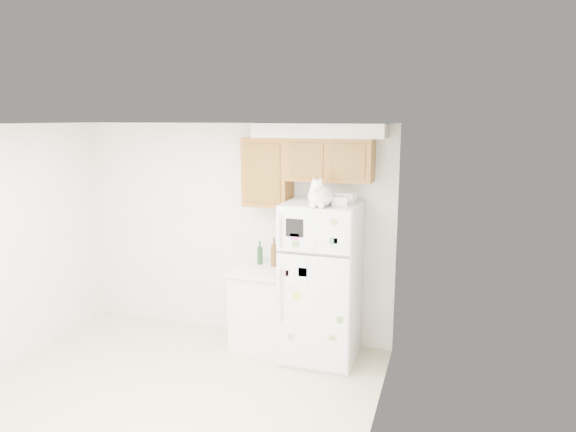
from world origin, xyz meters
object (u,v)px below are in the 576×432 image
at_px(cat, 320,195).
at_px(bottle_green, 260,252).
at_px(storage_box_front, 340,201).
at_px(base_counter, 263,307).
at_px(bottle_amber, 274,252).
at_px(storage_box_back, 346,198).
at_px(refrigerator, 321,282).

distance_m(cat, bottle_green, 1.20).
relative_size(cat, storage_box_front, 2.90).
relative_size(storage_box_front, bottle_green, 0.55).
relative_size(base_counter, bottle_amber, 2.81).
relative_size(storage_box_back, storage_box_front, 1.20).
distance_m(storage_box_back, bottle_green, 1.22).
bearing_deg(base_counter, storage_box_front, -12.24).
height_order(storage_box_back, bottle_green, storage_box_back).
distance_m(storage_box_front, bottle_amber, 1.08).
height_order(base_counter, bottle_amber, bottle_amber).
bearing_deg(bottle_green, base_counter, -59.33).
distance_m(base_counter, cat, 1.57).
bearing_deg(refrigerator, cat, -80.97).
height_order(storage_box_back, storage_box_front, storage_box_back).
bearing_deg(base_counter, refrigerator, -6.09).
bearing_deg(bottle_amber, base_counter, -133.00).
xyz_separation_m(refrigerator, cat, (0.04, -0.25, 0.96)).
relative_size(refrigerator, cat, 3.91).
bearing_deg(bottle_green, cat, -29.69).
bearing_deg(base_counter, storage_box_back, 0.99).
distance_m(base_counter, storage_box_back, 1.58).
bearing_deg(bottle_green, bottle_amber, -8.67).
xyz_separation_m(base_counter, bottle_amber, (0.10, 0.11, 0.62)).
height_order(cat, bottle_amber, cat).
xyz_separation_m(cat, bottle_green, (-0.81, 0.46, -0.76)).
relative_size(refrigerator, storage_box_back, 9.44).
bearing_deg(refrigerator, bottle_amber, 162.84).
bearing_deg(storage_box_back, storage_box_front, -85.74).
xyz_separation_m(base_counter, storage_box_front, (0.90, -0.20, 1.28)).
height_order(storage_box_back, bottle_amber, storage_box_back).
bearing_deg(bottle_amber, storage_box_front, -20.79).
bearing_deg(bottle_green, storage_box_back, -6.82).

